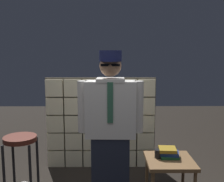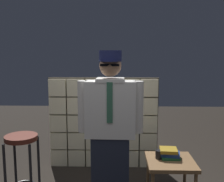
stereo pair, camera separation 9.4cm
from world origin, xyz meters
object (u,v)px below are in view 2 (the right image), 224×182
side_table (170,166)px  coffee_mug (159,154)px  standing_person (110,130)px  book_stack (169,153)px  bar_stool (22,155)px

side_table → coffee_mug: 0.17m
coffee_mug → side_table: bearing=-20.1°
side_table → standing_person: bearing=-167.4°
standing_person → book_stack: standing_person is taller
standing_person → bar_stool: standing_person is taller
bar_stool → side_table: (1.60, 0.15, -0.17)m
standing_person → side_table: size_ratio=3.26×
standing_person → side_table: standing_person is taller
bar_stool → coffee_mug: bar_stool is taller
bar_stool → book_stack: size_ratio=3.33×
book_stack → standing_person: bearing=-162.3°
book_stack → coffee_mug: 0.12m
standing_person → coffee_mug: size_ratio=13.46×
side_table → coffee_mug: coffee_mug is taller
book_stack → side_table: bearing=-87.4°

